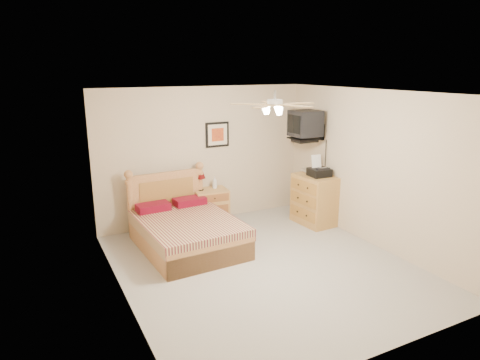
# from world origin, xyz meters

# --- Properties ---
(floor) EXTENTS (4.50, 4.50, 0.00)m
(floor) POSITION_xyz_m (0.00, 0.00, 0.00)
(floor) COLOR #9E998F
(floor) RESTS_ON ground
(ceiling) EXTENTS (4.00, 4.50, 0.04)m
(ceiling) POSITION_xyz_m (0.00, 0.00, 2.50)
(ceiling) COLOR white
(ceiling) RESTS_ON ground
(wall_back) EXTENTS (4.00, 0.04, 2.50)m
(wall_back) POSITION_xyz_m (0.00, 2.25, 1.25)
(wall_back) COLOR #CBB595
(wall_back) RESTS_ON ground
(wall_front) EXTENTS (4.00, 0.04, 2.50)m
(wall_front) POSITION_xyz_m (0.00, -2.25, 1.25)
(wall_front) COLOR #CBB595
(wall_front) RESTS_ON ground
(wall_left) EXTENTS (0.04, 4.50, 2.50)m
(wall_left) POSITION_xyz_m (-2.00, 0.00, 1.25)
(wall_left) COLOR #CBB595
(wall_left) RESTS_ON ground
(wall_right) EXTENTS (0.04, 4.50, 2.50)m
(wall_right) POSITION_xyz_m (2.00, 0.00, 1.25)
(wall_right) COLOR #CBB595
(wall_right) RESTS_ON ground
(bed) EXTENTS (1.48, 1.89, 1.19)m
(bed) POSITION_xyz_m (-0.76, 1.12, 0.59)
(bed) COLOR #B66C3B
(bed) RESTS_ON ground
(nightstand) EXTENTS (0.64, 0.51, 0.65)m
(nightstand) POSITION_xyz_m (0.02, 2.00, 0.33)
(nightstand) COLOR #A67C49
(nightstand) RESTS_ON ground
(table_lamp) EXTENTS (0.25, 0.25, 0.35)m
(table_lamp) POSITION_xyz_m (-0.15, 2.06, 0.83)
(table_lamp) COLOR #560B0C
(table_lamp) RESTS_ON nightstand
(lotion_bottle) EXTENTS (0.11, 0.11, 0.22)m
(lotion_bottle) POSITION_xyz_m (0.12, 2.05, 0.77)
(lotion_bottle) COLOR white
(lotion_bottle) RESTS_ON nightstand
(framed_picture) EXTENTS (0.46, 0.04, 0.46)m
(framed_picture) POSITION_xyz_m (0.27, 2.23, 1.62)
(framed_picture) COLOR black
(framed_picture) RESTS_ON wall_back
(dresser) EXTENTS (0.59, 0.81, 0.92)m
(dresser) POSITION_xyz_m (1.73, 1.14, 0.46)
(dresser) COLOR #B2793A
(dresser) RESTS_ON ground
(fax_machine) EXTENTS (0.37, 0.39, 0.37)m
(fax_machine) POSITION_xyz_m (1.76, 1.07, 1.10)
(fax_machine) COLOR black
(fax_machine) RESTS_ON dresser
(magazine_lower) EXTENTS (0.25, 0.32, 0.03)m
(magazine_lower) POSITION_xyz_m (1.68, 1.43, 0.93)
(magazine_lower) COLOR beige
(magazine_lower) RESTS_ON dresser
(magazine_upper) EXTENTS (0.23, 0.29, 0.02)m
(magazine_upper) POSITION_xyz_m (1.71, 1.46, 0.96)
(magazine_upper) COLOR tan
(magazine_upper) RESTS_ON magazine_lower
(wall_tv) EXTENTS (0.56, 0.46, 0.58)m
(wall_tv) POSITION_xyz_m (1.75, 1.34, 1.81)
(wall_tv) COLOR black
(wall_tv) RESTS_ON wall_right
(ceiling_fan) EXTENTS (1.14, 1.14, 0.28)m
(ceiling_fan) POSITION_xyz_m (0.00, -0.20, 2.36)
(ceiling_fan) COLOR white
(ceiling_fan) RESTS_ON ceiling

